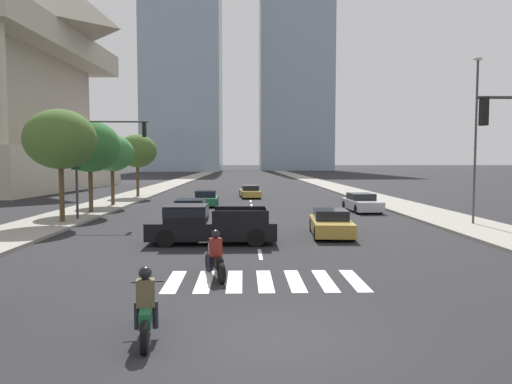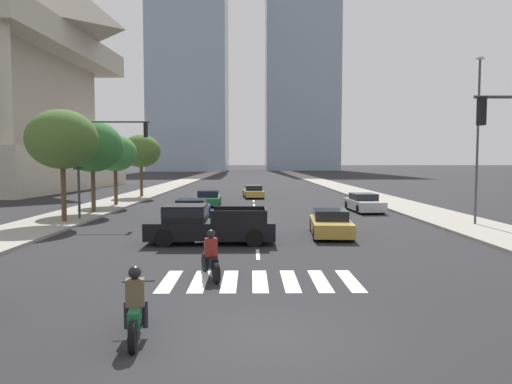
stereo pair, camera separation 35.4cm
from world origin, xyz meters
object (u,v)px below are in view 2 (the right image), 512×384
object	(u,v)px
motorcycle_lead	(210,259)
motorcycle_trailing	(136,309)
street_lamp_east	(478,129)
pickup_truck	(205,225)
sedan_silver_1	(364,203)
traffic_signal_far	(104,148)
sedan_green_2	(209,199)
street_tree_second	(92,147)
street_tree_nearest	(62,140)
street_tree_third	(115,153)
sedan_gold_0	(253,192)
sedan_blue_3	(192,211)
sedan_gold_4	(331,224)
street_tree_fourth	(141,151)

from	to	relation	value
motorcycle_lead	motorcycle_trailing	xyz separation A→B (m)	(-1.09, -4.93, 0.00)
motorcycle_trailing	street_lamp_east	world-z (taller)	street_lamp_east
motorcycle_trailing	pickup_truck	bearing A→B (deg)	-10.39
sedan_silver_1	traffic_signal_far	size ratio (longest dim) A/B	0.75
sedan_green_2	street_tree_second	xyz separation A→B (m)	(-7.27, -5.67, 3.97)
sedan_silver_1	street_tree_second	bearing A→B (deg)	-88.75
street_tree_nearest	street_tree_third	bearing A→B (deg)	90.00
pickup_truck	street_tree_second	size ratio (longest dim) A/B	0.90
sedan_gold_0	sedan_blue_3	xyz separation A→B (m)	(-3.75, -17.87, 0.05)
pickup_truck	street_tree_nearest	size ratio (longest dim) A/B	0.87
pickup_truck	sedan_gold_0	size ratio (longest dim) A/B	1.17
street_tree_second	street_tree_third	xyz separation A→B (m)	(0.00, 5.27, -0.36)
sedan_blue_3	street_tree_third	bearing A→B (deg)	37.58
pickup_truck	street_tree_third	world-z (taller)	street_tree_third
sedan_green_2	sedan_blue_3	size ratio (longest dim) A/B	0.96
sedan_gold_0	sedan_blue_3	size ratio (longest dim) A/B	1.04
sedan_silver_1	street_tree_third	xyz separation A→B (m)	(-18.66, 3.97, 3.59)
sedan_blue_3	street_tree_second	size ratio (longest dim) A/B	0.74
sedan_gold_4	street_tree_third	size ratio (longest dim) A/B	0.80
motorcycle_trailing	pickup_truck	distance (m)	10.96
street_lamp_east	sedan_blue_3	bearing A→B (deg)	171.07
pickup_truck	street_tree_second	distance (m)	14.77
pickup_truck	street_tree_third	size ratio (longest dim) A/B	1.01
street_tree_third	street_tree_fourth	bearing A→B (deg)	90.00
sedan_blue_3	street_tree_second	distance (m)	9.02
sedan_gold_4	street_tree_fourth	xyz separation A→B (m)	(-14.46, 23.38, 3.96)
sedan_gold_0	street_tree_third	world-z (taller)	street_tree_third
sedan_gold_0	traffic_signal_far	distance (m)	20.18
sedan_silver_1	traffic_signal_far	xyz separation A→B (m)	(-16.71, -5.03, 3.74)
traffic_signal_far	street_tree_third	size ratio (longest dim) A/B	1.12
motorcycle_lead	traffic_signal_far	distance (m)	16.03
motorcycle_lead	sedan_gold_4	xyz separation A→B (m)	(5.07, 8.02, -0.01)
motorcycle_trailing	sedan_blue_3	world-z (taller)	motorcycle_trailing
sedan_blue_3	street_tree_third	xyz separation A→B (m)	(-7.13, 9.17, 3.57)
sedan_gold_0	traffic_signal_far	size ratio (longest dim) A/B	0.77
sedan_gold_4	street_tree_third	world-z (taller)	street_tree_third
sedan_green_2	sedan_gold_4	xyz separation A→B (m)	(7.19, -15.07, 0.00)
sedan_gold_4	sedan_blue_3	bearing A→B (deg)	-122.59
sedan_gold_0	street_tree_fourth	bearing A→B (deg)	85.30
sedan_silver_1	sedan_gold_4	bearing A→B (deg)	-24.19
traffic_signal_far	street_tree_fourth	distance (m)	17.81
sedan_gold_0	sedan_green_2	xyz separation A→B (m)	(-3.61, -8.31, 0.01)
traffic_signal_far	street_tree_second	size ratio (longest dim) A/B	1.00
sedan_green_2	street_tree_third	world-z (taller)	street_tree_third
street_tree_nearest	motorcycle_trailing	bearing A→B (deg)	-64.41
street_tree_nearest	sedan_gold_0	bearing A→B (deg)	60.21
street_lamp_east	street_tree_fourth	distance (m)	30.64
motorcycle_lead	traffic_signal_far	bearing A→B (deg)	11.03
motorcycle_lead	street_tree_fourth	size ratio (longest dim) A/B	0.35
sedan_green_2	sedan_blue_3	xyz separation A→B (m)	(-0.14, -9.57, 0.04)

